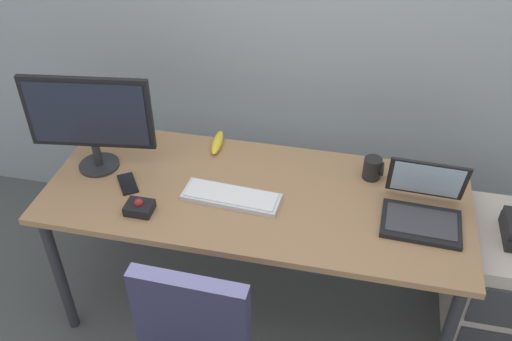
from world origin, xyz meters
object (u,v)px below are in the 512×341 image
Objects in this scene: file_cabinet at (502,285)px; monitor_main at (89,118)px; laptop at (423,207)px; keyboard at (231,197)px; trackball_mouse at (139,207)px; coffee_mug at (373,168)px; banana at (217,143)px; cell_phone at (128,184)px.

file_cabinet is 1.97m from monitor_main.
keyboard is at bearing -175.74° from laptop.
coffee_mug reaches higher than trackball_mouse.
monitor_main is 0.60m from banana.
trackball_mouse is 0.55m from banana.
cell_phone reaches higher than file_cabinet.
laptop reaches higher than coffee_mug.
laptop is at bearing -166.38° from file_cabinet.
trackball_mouse reaches higher than cell_phone.
keyboard is 1.30× the size of laptop.
monitor_main is 0.45m from trackball_mouse.
coffee_mug reaches higher than keyboard.
trackball_mouse is 0.58× the size of banana.
laptop is at bearing 4.26° from keyboard.
laptop is 2.93× the size of trackball_mouse.
keyboard is (-1.21, -0.16, 0.44)m from file_cabinet.
keyboard is 2.20× the size of banana.
coffee_mug is at bearing 25.22° from trackball_mouse.
file_cabinet is 1.48× the size of keyboard.
coffee_mug is at bearing 169.98° from file_cabinet.
trackball_mouse is (-1.56, -0.32, 0.45)m from file_cabinet.
cell_phone is (-0.46, -0.00, -0.01)m from keyboard.
banana is (-0.94, 0.31, -0.03)m from laptop.
trackball_mouse is (0.29, -0.25, -0.24)m from monitor_main.
coffee_mug is (-0.64, 0.11, 0.47)m from file_cabinet.
monitor_main is at bearing 139.78° from trackball_mouse.
keyboard is at bearing 23.98° from trackball_mouse.
laptop is 2.27× the size of cell_phone.
coffee_mug is (-0.21, 0.22, -0.00)m from laptop.
laptop reaches higher than banana.
banana is at bearing 16.01° from cell_phone.
cell_phone is at bearing -164.92° from coffee_mug.
laptop is 3.23× the size of coffee_mug.
coffee_mug reaches higher than file_cabinet.
coffee_mug is 0.73m from banana.
file_cabinet is at bearing -28.72° from cell_phone.
keyboard is 0.78m from laptop.
monitor_main is 5.49× the size of coffee_mug.
monitor_main is 1.43m from laptop.
banana reaches higher than keyboard.
file_cabinet is 1.13× the size of monitor_main.
laptop is at bearing -18.07° from banana.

